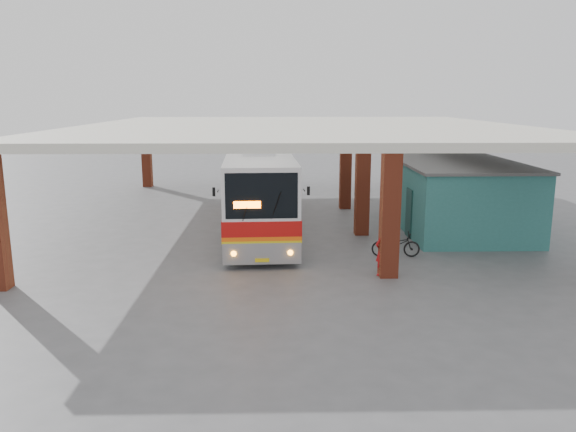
# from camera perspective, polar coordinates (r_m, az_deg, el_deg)

# --- Properties ---
(ground) EXTENTS (90.00, 90.00, 0.00)m
(ground) POSITION_cam_1_polar(r_m,az_deg,el_deg) (21.94, 0.82, -3.75)
(ground) COLOR #515154
(ground) RESTS_ON ground
(brick_columns) EXTENTS (20.10, 21.60, 4.35)m
(brick_columns) POSITION_cam_1_polar(r_m,az_deg,el_deg) (26.47, 3.54, 3.75)
(brick_columns) COLOR #9B3921
(brick_columns) RESTS_ON ground
(canopy_roof) EXTENTS (21.00, 23.00, 0.30)m
(canopy_roof) POSITION_cam_1_polar(r_m,az_deg,el_deg) (27.68, 1.40, 8.96)
(canopy_roof) COLOR silver
(canopy_roof) RESTS_ON brick_columns
(shop_building) EXTENTS (5.20, 8.20, 3.11)m
(shop_building) POSITION_cam_1_polar(r_m,az_deg,el_deg) (26.80, 16.74, 2.04)
(shop_building) COLOR #296863
(shop_building) RESTS_ON ground
(coach_bus) EXTENTS (3.35, 13.34, 3.85)m
(coach_bus) POSITION_cam_1_polar(r_m,az_deg,el_deg) (25.68, -2.99, 2.92)
(coach_bus) COLOR silver
(coach_bus) RESTS_ON ground
(motorcycle) EXTENTS (1.86, 0.75, 0.96)m
(motorcycle) POSITION_cam_1_polar(r_m,az_deg,el_deg) (21.66, 10.89, -2.86)
(motorcycle) COLOR black
(motorcycle) RESTS_ON ground
(pedestrian) EXTENTS (0.73, 0.63, 1.69)m
(pedestrian) POSITION_cam_1_polar(r_m,az_deg,el_deg) (19.23, 9.64, -3.56)
(pedestrian) COLOR red
(pedestrian) RESTS_ON ground
(red_chair) EXTENTS (0.50, 0.50, 0.78)m
(red_chair) POSITION_cam_1_polar(r_m,az_deg,el_deg) (28.08, 10.82, 0.27)
(red_chair) COLOR red
(red_chair) RESTS_ON ground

